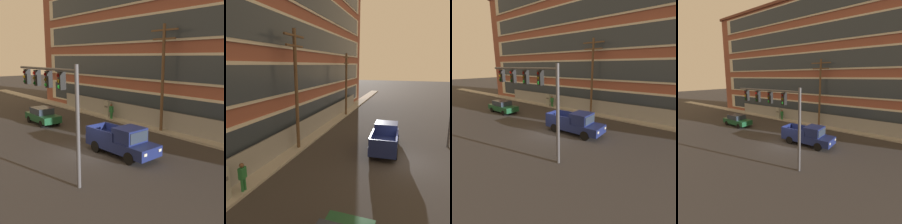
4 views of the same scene
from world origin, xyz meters
TOP-DOWN VIEW (x-y plane):
  - ground_plane at (0.00, 0.00)m, footprint 160.00×160.00m
  - sidewalk_building_side at (0.00, 8.25)m, footprint 80.00×1.63m
  - brick_mill_building at (1.24, 13.09)m, footprint 49.05×8.64m
  - chain_link_fence at (1.49, 8.55)m, footprint 36.33×0.06m
  - pickup_truck_navy at (1.84, 1.46)m, footprint 5.42×2.12m
  - utility_pole_near_corner at (-0.30, 7.95)m, footprint 2.71×0.26m
  - utility_pole_midblock at (12.08, 7.65)m, footprint 2.09×0.26m
  - pedestrian_near_cabinet at (-6.65, 7.70)m, footprint 0.43×0.29m

SIDE VIEW (x-z plane):
  - ground_plane at x=0.00m, z-range 0.00..0.00m
  - sidewalk_building_side at x=0.00m, z-range 0.00..0.16m
  - chain_link_fence at x=1.49m, z-range 0.02..1.84m
  - pickup_truck_navy at x=1.84m, z-range -0.05..1.95m
  - pedestrian_near_cabinet at x=-6.65m, z-range 0.13..1.82m
  - utility_pole_midblock at x=12.08m, z-range 0.39..8.31m
  - utility_pole_near_corner at x=-0.30m, z-range 0.51..9.57m
  - brick_mill_building at x=1.24m, z-range 0.01..18.04m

